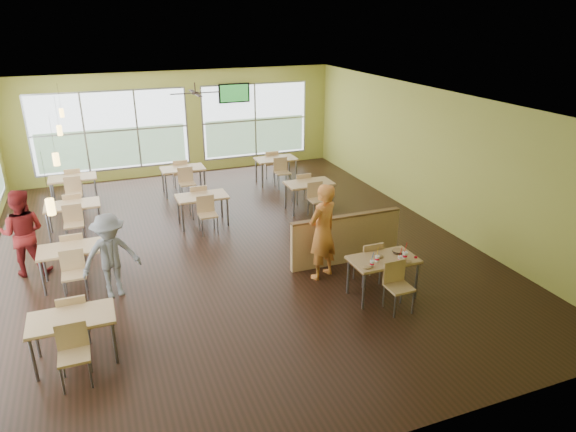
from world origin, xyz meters
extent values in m
plane|color=black|center=(0.00, 0.00, 0.00)|extent=(12.00, 12.00, 0.00)
plane|color=white|center=(0.00, 0.00, 3.20)|extent=(12.00, 12.00, 0.00)
cube|color=#B1B248|center=(0.00, 6.00, 1.60)|extent=(10.00, 0.04, 3.20)
cube|color=#B1B248|center=(0.00, -6.00, 1.60)|extent=(10.00, 0.04, 3.20)
cube|color=#B1B248|center=(5.00, 0.00, 1.60)|extent=(0.04, 12.00, 3.20)
cube|color=white|center=(-2.00, 5.98, 1.53)|extent=(4.50, 0.02, 2.35)
cube|color=white|center=(2.50, 5.98, 1.53)|extent=(3.50, 0.02, 2.35)
cube|color=#B7BABC|center=(0.25, 5.97, 0.35)|extent=(8.00, 0.04, 0.05)
cube|color=tan|center=(2.00, -3.00, 0.73)|extent=(1.20, 0.70, 0.04)
cube|color=brown|center=(2.00, -3.00, 0.70)|extent=(1.22, 0.71, 0.01)
cylinder|color=slate|center=(1.46, -3.29, 0.35)|extent=(0.05, 0.05, 0.71)
cylinder|color=slate|center=(2.54, -3.29, 0.35)|extent=(0.05, 0.05, 0.71)
cylinder|color=slate|center=(1.46, -2.71, 0.35)|extent=(0.05, 0.05, 0.71)
cylinder|color=slate|center=(2.54, -2.71, 0.35)|extent=(0.05, 0.05, 0.71)
cube|color=tan|center=(2.00, -2.45, 0.45)|extent=(0.42, 0.42, 0.04)
cube|color=tan|center=(2.00, -2.26, 0.67)|extent=(0.42, 0.04, 0.40)
cube|color=tan|center=(2.00, -3.55, 0.45)|extent=(0.42, 0.42, 0.04)
cube|color=tan|center=(2.00, -3.74, 0.67)|extent=(0.42, 0.04, 0.40)
cube|color=tan|center=(2.00, -1.55, 0.50)|extent=(2.40, 0.12, 1.00)
cube|color=brown|center=(2.00, -1.55, 1.02)|extent=(2.40, 0.14, 0.04)
cube|color=tan|center=(-3.20, -3.00, 0.73)|extent=(1.20, 0.70, 0.04)
cube|color=brown|center=(-3.20, -3.00, 0.70)|extent=(1.22, 0.71, 0.01)
cylinder|color=slate|center=(-3.74, -3.29, 0.35)|extent=(0.05, 0.05, 0.71)
cylinder|color=slate|center=(-2.66, -3.29, 0.35)|extent=(0.05, 0.05, 0.71)
cylinder|color=slate|center=(-3.74, -2.71, 0.35)|extent=(0.05, 0.05, 0.71)
cylinder|color=slate|center=(-2.66, -2.71, 0.35)|extent=(0.05, 0.05, 0.71)
cube|color=tan|center=(-3.20, -2.45, 0.45)|extent=(0.42, 0.42, 0.04)
cube|color=tan|center=(-3.20, -2.26, 0.67)|extent=(0.42, 0.04, 0.40)
cube|color=tan|center=(-3.20, -3.55, 0.45)|extent=(0.42, 0.42, 0.04)
cube|color=tan|center=(-3.20, -3.74, 0.67)|extent=(0.42, 0.04, 0.40)
cube|color=tan|center=(-3.20, -0.50, 0.73)|extent=(1.20, 0.70, 0.04)
cube|color=brown|center=(-3.20, -0.50, 0.70)|extent=(1.22, 0.71, 0.01)
cylinder|color=slate|center=(-3.74, -0.79, 0.35)|extent=(0.05, 0.05, 0.71)
cylinder|color=slate|center=(-2.66, -0.79, 0.35)|extent=(0.05, 0.05, 0.71)
cylinder|color=slate|center=(-3.74, -0.21, 0.35)|extent=(0.05, 0.05, 0.71)
cylinder|color=slate|center=(-2.66, -0.21, 0.35)|extent=(0.05, 0.05, 0.71)
cube|color=tan|center=(-3.20, 0.05, 0.45)|extent=(0.42, 0.42, 0.04)
cube|color=tan|center=(-3.20, 0.24, 0.67)|extent=(0.42, 0.04, 0.40)
cube|color=tan|center=(-3.20, -1.05, 0.45)|extent=(0.42, 0.42, 0.04)
cube|color=tan|center=(-3.20, -1.24, 0.67)|extent=(0.42, 0.04, 0.40)
cube|color=tan|center=(-3.20, 2.00, 0.73)|extent=(1.20, 0.70, 0.04)
cube|color=brown|center=(-3.20, 2.00, 0.70)|extent=(1.22, 0.71, 0.01)
cylinder|color=slate|center=(-3.74, 1.71, 0.35)|extent=(0.05, 0.05, 0.71)
cylinder|color=slate|center=(-2.66, 1.71, 0.35)|extent=(0.05, 0.05, 0.71)
cylinder|color=slate|center=(-3.74, 2.29, 0.35)|extent=(0.05, 0.05, 0.71)
cylinder|color=slate|center=(-2.66, 2.29, 0.35)|extent=(0.05, 0.05, 0.71)
cube|color=tan|center=(-3.20, 2.55, 0.45)|extent=(0.42, 0.42, 0.04)
cube|color=tan|center=(-3.20, 2.74, 0.67)|extent=(0.42, 0.04, 0.40)
cube|color=tan|center=(-3.20, 1.45, 0.45)|extent=(0.42, 0.42, 0.04)
cube|color=tan|center=(-3.20, 1.26, 0.67)|extent=(0.42, 0.04, 0.40)
cube|color=tan|center=(-3.20, 4.20, 0.73)|extent=(1.20, 0.70, 0.04)
cube|color=brown|center=(-3.20, 4.20, 0.70)|extent=(1.22, 0.71, 0.01)
cylinder|color=slate|center=(-3.74, 3.91, 0.35)|extent=(0.05, 0.05, 0.71)
cylinder|color=slate|center=(-2.66, 3.91, 0.35)|extent=(0.05, 0.05, 0.71)
cylinder|color=slate|center=(-3.74, 4.49, 0.35)|extent=(0.05, 0.05, 0.71)
cylinder|color=slate|center=(-2.66, 4.49, 0.35)|extent=(0.05, 0.05, 0.71)
cube|color=tan|center=(-3.20, 4.75, 0.45)|extent=(0.42, 0.42, 0.04)
cube|color=tan|center=(-3.20, 4.94, 0.67)|extent=(0.42, 0.04, 0.40)
cube|color=tan|center=(-3.20, 3.65, 0.45)|extent=(0.42, 0.42, 0.04)
cube|color=tan|center=(-3.20, 3.46, 0.67)|extent=(0.42, 0.04, 0.40)
cube|color=tan|center=(-0.30, 1.50, 0.73)|extent=(1.20, 0.70, 0.04)
cube|color=brown|center=(-0.30, 1.50, 0.70)|extent=(1.22, 0.71, 0.01)
cylinder|color=slate|center=(-0.84, 1.21, 0.35)|extent=(0.05, 0.05, 0.71)
cylinder|color=slate|center=(0.24, 1.21, 0.35)|extent=(0.05, 0.05, 0.71)
cylinder|color=slate|center=(-0.84, 1.79, 0.35)|extent=(0.05, 0.05, 0.71)
cylinder|color=slate|center=(0.24, 1.79, 0.35)|extent=(0.05, 0.05, 0.71)
cube|color=tan|center=(-0.30, 2.05, 0.45)|extent=(0.42, 0.42, 0.04)
cube|color=tan|center=(-0.30, 2.24, 0.67)|extent=(0.42, 0.04, 0.40)
cube|color=tan|center=(-0.30, 0.95, 0.45)|extent=(0.42, 0.42, 0.04)
cube|color=tan|center=(-0.30, 0.76, 0.67)|extent=(0.42, 0.04, 0.40)
cube|color=tan|center=(-0.30, 4.00, 0.73)|extent=(1.20, 0.70, 0.04)
cube|color=brown|center=(-0.30, 4.00, 0.70)|extent=(1.22, 0.71, 0.01)
cylinder|color=slate|center=(-0.84, 3.71, 0.35)|extent=(0.05, 0.05, 0.71)
cylinder|color=slate|center=(0.24, 3.71, 0.35)|extent=(0.05, 0.05, 0.71)
cylinder|color=slate|center=(-0.84, 4.29, 0.35)|extent=(0.05, 0.05, 0.71)
cylinder|color=slate|center=(0.24, 4.29, 0.35)|extent=(0.05, 0.05, 0.71)
cube|color=tan|center=(-0.30, 4.55, 0.45)|extent=(0.42, 0.42, 0.04)
cube|color=tan|center=(-0.30, 4.74, 0.67)|extent=(0.42, 0.04, 0.40)
cube|color=tan|center=(-0.30, 3.45, 0.45)|extent=(0.42, 0.42, 0.04)
cube|color=tan|center=(-0.30, 3.26, 0.67)|extent=(0.42, 0.04, 0.40)
cube|color=tan|center=(2.50, 1.50, 0.73)|extent=(1.20, 0.70, 0.04)
cube|color=brown|center=(2.50, 1.50, 0.70)|extent=(1.22, 0.71, 0.01)
cylinder|color=slate|center=(1.96, 1.21, 0.35)|extent=(0.05, 0.05, 0.71)
cylinder|color=slate|center=(3.04, 1.21, 0.35)|extent=(0.05, 0.05, 0.71)
cylinder|color=slate|center=(1.96, 1.79, 0.35)|extent=(0.05, 0.05, 0.71)
cylinder|color=slate|center=(3.04, 1.79, 0.35)|extent=(0.05, 0.05, 0.71)
cube|color=tan|center=(2.50, 2.05, 0.45)|extent=(0.42, 0.42, 0.04)
cube|color=tan|center=(2.50, 2.24, 0.67)|extent=(0.42, 0.04, 0.40)
cube|color=tan|center=(2.50, 0.95, 0.45)|extent=(0.42, 0.42, 0.04)
cube|color=tan|center=(2.50, 0.76, 0.67)|extent=(0.42, 0.04, 0.40)
cube|color=tan|center=(2.50, 4.00, 0.73)|extent=(1.20, 0.70, 0.04)
cube|color=brown|center=(2.50, 4.00, 0.70)|extent=(1.22, 0.71, 0.01)
cylinder|color=slate|center=(1.96, 3.71, 0.35)|extent=(0.05, 0.05, 0.71)
cylinder|color=slate|center=(3.04, 3.71, 0.35)|extent=(0.05, 0.05, 0.71)
cylinder|color=slate|center=(1.96, 4.29, 0.35)|extent=(0.05, 0.05, 0.71)
cylinder|color=slate|center=(3.04, 4.29, 0.35)|extent=(0.05, 0.05, 0.71)
cube|color=tan|center=(2.50, 4.55, 0.45)|extent=(0.42, 0.42, 0.04)
cube|color=tan|center=(2.50, 4.74, 0.67)|extent=(0.42, 0.04, 0.40)
cube|color=tan|center=(2.50, 3.45, 0.45)|extent=(0.42, 0.42, 0.04)
cube|color=tan|center=(2.50, 3.26, 0.67)|extent=(0.42, 0.04, 0.40)
cylinder|color=#2D2119|center=(-3.20, -3.00, 2.85)|extent=(0.01, 0.01, 0.70)
cylinder|color=#FFC454|center=(-3.20, -3.00, 2.45)|extent=(0.11, 0.11, 0.22)
cylinder|color=#2D2119|center=(-3.20, -0.50, 2.85)|extent=(0.01, 0.01, 0.70)
cylinder|color=#FFC454|center=(-3.20, -0.50, 2.45)|extent=(0.11, 0.11, 0.22)
cylinder|color=#2D2119|center=(-3.20, 2.00, 2.85)|extent=(0.01, 0.01, 0.70)
cylinder|color=#FFC454|center=(-3.20, 2.00, 2.45)|extent=(0.11, 0.11, 0.22)
cylinder|color=#2D2119|center=(-3.20, 4.20, 2.85)|extent=(0.01, 0.01, 0.70)
cylinder|color=#FFC454|center=(-3.20, 4.20, 2.45)|extent=(0.11, 0.11, 0.22)
cylinder|color=#2D2119|center=(0.00, 3.00, 3.08)|extent=(0.03, 0.03, 0.24)
cylinder|color=#2D2119|center=(0.00, 3.00, 2.94)|extent=(0.16, 0.16, 0.06)
cube|color=#2D2119|center=(0.35, 3.00, 2.94)|extent=(0.55, 0.10, 0.01)
cube|color=#2D2119|center=(0.00, 3.35, 2.94)|extent=(0.10, 0.55, 0.01)
cube|color=#2D2119|center=(-0.35, 3.00, 2.94)|extent=(0.55, 0.10, 0.01)
cube|color=#2D2119|center=(0.00, 2.65, 2.94)|extent=(0.10, 0.55, 0.01)
cube|color=black|center=(1.80, 5.90, 2.45)|extent=(1.00, 0.06, 0.60)
cube|color=#267B2E|center=(1.80, 5.87, 2.45)|extent=(0.90, 0.01, 0.52)
imported|color=#D34517|center=(1.28, -1.95, 0.95)|extent=(0.82, 0.70, 1.91)
imported|color=maroon|center=(-4.06, 0.28, 0.87)|extent=(0.95, 0.80, 1.74)
imported|color=slate|center=(-2.54, -1.24, 0.80)|extent=(1.13, 0.78, 1.60)
cone|color=white|center=(1.65, -3.20, 0.80)|extent=(0.08, 0.08, 0.11)
cylinder|color=red|center=(1.65, -3.20, 0.80)|extent=(0.07, 0.07, 0.03)
cylinder|color=white|center=(1.65, -3.20, 0.86)|extent=(0.08, 0.08, 0.01)
cylinder|color=blue|center=(1.65, -3.20, 0.95)|extent=(0.03, 0.05, 0.19)
cone|color=white|center=(1.82, -3.07, 0.81)|extent=(0.08, 0.08, 0.11)
cylinder|color=red|center=(1.82, -3.07, 0.81)|extent=(0.08, 0.08, 0.03)
cylinder|color=white|center=(1.82, -3.07, 0.87)|extent=(0.09, 0.09, 0.01)
cylinder|color=yellow|center=(1.82, -3.07, 0.96)|extent=(0.03, 0.05, 0.20)
cone|color=white|center=(2.19, -3.23, 0.81)|extent=(0.08, 0.08, 0.11)
cylinder|color=red|center=(2.19, -3.23, 0.81)|extent=(0.08, 0.08, 0.03)
cylinder|color=white|center=(2.19, -3.23, 0.87)|extent=(0.09, 0.09, 0.01)
cylinder|color=red|center=(2.19, -3.23, 0.96)|extent=(0.03, 0.05, 0.20)
cone|color=white|center=(2.34, -3.16, 0.81)|extent=(0.09, 0.09, 0.13)
cylinder|color=red|center=(2.34, -3.16, 0.82)|extent=(0.09, 0.09, 0.04)
cylinder|color=white|center=(2.34, -3.16, 0.88)|extent=(0.10, 0.10, 0.01)
cylinder|color=red|center=(2.34, -3.16, 0.99)|extent=(0.02, 0.06, 0.23)
cylinder|color=black|center=(2.37, -2.90, 0.76)|extent=(0.19, 0.19, 0.01)
torus|color=black|center=(2.37, -2.90, 0.79)|extent=(0.23, 0.23, 0.02)
cone|color=#AA8852|center=(2.37, -2.90, 0.78)|extent=(0.23, 0.23, 0.05)
cylinder|color=#A40013|center=(2.55, -3.19, 0.76)|extent=(0.06, 0.06, 0.03)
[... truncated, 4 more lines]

